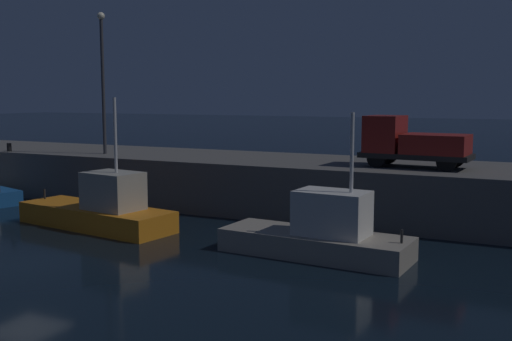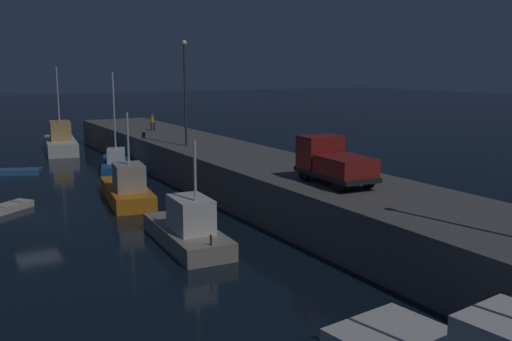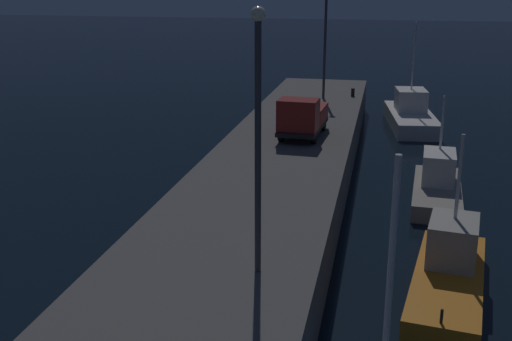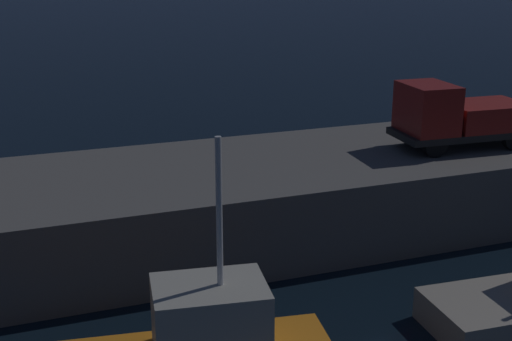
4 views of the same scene
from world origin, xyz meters
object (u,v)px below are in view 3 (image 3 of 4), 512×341
(utility_truck, at_px, (302,117))
(bollard_central, at_px, (353,92))
(fishing_boat_blue, at_px, (437,185))
(fishing_boat_white, at_px, (449,272))
(fishing_boat_orange, at_px, (411,115))
(lamp_post_west, at_px, (258,125))
(lamp_post_east, at_px, (325,36))

(utility_truck, xyz_separation_m, bollard_central, (13.77, -2.15, -0.87))
(fishing_boat_blue, distance_m, fishing_boat_white, 11.00)
(fishing_boat_orange, relative_size, bollard_central, 15.87)
(fishing_boat_blue, xyz_separation_m, fishing_boat_white, (-11.00, 0.27, 0.01))
(lamp_post_west, relative_size, utility_truck, 1.57)
(fishing_boat_blue, relative_size, utility_truck, 1.43)
(fishing_boat_blue, relative_size, lamp_post_west, 0.91)
(fishing_boat_blue, height_order, lamp_post_west, lamp_post_west)
(fishing_boat_blue, relative_size, fishing_boat_white, 0.89)
(fishing_boat_white, xyz_separation_m, bollard_central, (26.53, 5.35, 2.18))
(lamp_post_east, distance_m, bollard_central, 5.08)
(fishing_boat_blue, distance_m, lamp_post_west, 18.68)
(lamp_post_west, height_order, bollard_central, lamp_post_west)
(fishing_boat_orange, bearing_deg, fishing_boat_blue, -176.89)
(lamp_post_west, height_order, lamp_post_east, lamp_post_west)
(fishing_boat_blue, distance_m, lamp_post_east, 17.55)
(fishing_boat_white, bearing_deg, fishing_boat_orange, 1.40)
(fishing_boat_orange, xyz_separation_m, lamp_post_east, (-3.71, 6.84, 6.51))
(lamp_post_west, distance_m, bollard_central, 31.94)
(fishing_boat_white, relative_size, lamp_post_east, 1.05)
(fishing_boat_blue, bearing_deg, bollard_central, 19.91)
(fishing_boat_orange, height_order, lamp_post_east, lamp_post_east)
(lamp_post_west, distance_m, utility_truck, 18.22)
(fishing_boat_blue, distance_m, utility_truck, 8.54)
(fishing_boat_orange, distance_m, utility_truck, 17.82)
(fishing_boat_blue, xyz_separation_m, bollard_central, (15.53, 5.62, 2.20))
(fishing_boat_white, height_order, bollard_central, fishing_boat_white)
(lamp_post_west, xyz_separation_m, bollard_central, (31.60, -1.15, -4.49))
(fishing_boat_orange, distance_m, bollard_central, 5.65)
(fishing_boat_orange, relative_size, utility_truck, 1.93)
(bollard_central, bearing_deg, fishing_boat_white, -168.59)
(fishing_boat_blue, bearing_deg, fishing_boat_orange, 3.11)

